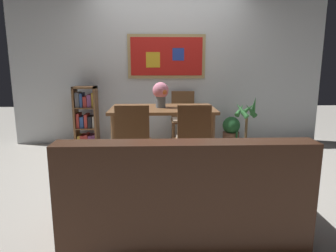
{
  "coord_description": "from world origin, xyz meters",
  "views": [
    {
      "loc": [
        -0.2,
        -3.83,
        1.36
      ],
      "look_at": [
        -0.07,
        -0.37,
        0.65
      ],
      "focal_mm": 32.61,
      "sensor_mm": 36.0,
      "label": 1
    }
  ],
  "objects_px": {
    "leather_couch": "(182,198)",
    "dining_chair_far_right": "(183,114)",
    "dining_table": "(163,115)",
    "bookshelf": "(86,119)",
    "flower_vase": "(161,93)",
    "dining_chair_near_left": "(133,136)",
    "tv_remote": "(195,108)",
    "potted_ivy": "(231,132)",
    "potted_palm": "(246,129)",
    "dining_chair_near_right": "(193,136)"
  },
  "relations": [
    {
      "from": "dining_chair_near_right",
      "to": "tv_remote",
      "type": "bearing_deg",
      "value": 80.74
    },
    {
      "from": "potted_palm",
      "to": "flower_vase",
      "type": "distance_m",
      "value": 1.44
    },
    {
      "from": "dining_chair_near_left",
      "to": "leather_couch",
      "type": "bearing_deg",
      "value": -68.54
    },
    {
      "from": "dining_table",
      "to": "potted_palm",
      "type": "xyz_separation_m",
      "value": [
        1.27,
        0.27,
        -0.26
      ]
    },
    {
      "from": "flower_vase",
      "to": "tv_remote",
      "type": "distance_m",
      "value": 0.53
    },
    {
      "from": "leather_couch",
      "to": "dining_chair_far_right",
      "type": "bearing_deg",
      "value": 84.91
    },
    {
      "from": "dining_table",
      "to": "dining_chair_near_right",
      "type": "distance_m",
      "value": 0.84
    },
    {
      "from": "dining_chair_near_right",
      "to": "leather_couch",
      "type": "xyz_separation_m",
      "value": [
        -0.23,
        -1.2,
        -0.23
      ]
    },
    {
      "from": "dining_table",
      "to": "dining_chair_near_left",
      "type": "bearing_deg",
      "value": -115.07
    },
    {
      "from": "dining_chair_near_right",
      "to": "flower_vase",
      "type": "distance_m",
      "value": 0.97
    },
    {
      "from": "dining_table",
      "to": "leather_couch",
      "type": "relative_size",
      "value": 0.8
    },
    {
      "from": "bookshelf",
      "to": "flower_vase",
      "type": "distance_m",
      "value": 1.46
    },
    {
      "from": "dining_table",
      "to": "flower_vase",
      "type": "distance_m",
      "value": 0.31
    },
    {
      "from": "potted_palm",
      "to": "potted_ivy",
      "type": "bearing_deg",
      "value": 108.2
    },
    {
      "from": "dining_table",
      "to": "dining_chair_far_right",
      "type": "relative_size",
      "value": 1.58
    },
    {
      "from": "bookshelf",
      "to": "potted_palm",
      "type": "relative_size",
      "value": 1.12
    },
    {
      "from": "bookshelf",
      "to": "flower_vase",
      "type": "bearing_deg",
      "value": -29.24
    },
    {
      "from": "dining_chair_near_left",
      "to": "bookshelf",
      "type": "bearing_deg",
      "value": 120.69
    },
    {
      "from": "potted_palm",
      "to": "dining_chair_near_left",
      "type": "bearing_deg",
      "value": -147.68
    },
    {
      "from": "dining_table",
      "to": "bookshelf",
      "type": "xyz_separation_m",
      "value": [
        -1.22,
        0.7,
        -0.17
      ]
    },
    {
      "from": "dining_chair_near_left",
      "to": "leather_couch",
      "type": "relative_size",
      "value": 0.51
    },
    {
      "from": "leather_couch",
      "to": "tv_remote",
      "type": "distance_m",
      "value": 1.93
    },
    {
      "from": "tv_remote",
      "to": "potted_ivy",
      "type": "bearing_deg",
      "value": 47.96
    },
    {
      "from": "leather_couch",
      "to": "dining_table",
      "type": "bearing_deg",
      "value": 93.28
    },
    {
      "from": "dining_chair_far_right",
      "to": "leather_couch",
      "type": "bearing_deg",
      "value": -95.09
    },
    {
      "from": "dining_chair_near_right",
      "to": "bookshelf",
      "type": "distance_m",
      "value": 2.14
    },
    {
      "from": "dining_chair_near_right",
      "to": "tv_remote",
      "type": "height_order",
      "value": "dining_chair_near_right"
    },
    {
      "from": "dining_table",
      "to": "flower_vase",
      "type": "relative_size",
      "value": 4.1
    },
    {
      "from": "dining_table",
      "to": "bookshelf",
      "type": "distance_m",
      "value": 1.42
    },
    {
      "from": "dining_chair_far_right",
      "to": "potted_palm",
      "type": "height_order",
      "value": "dining_chair_far_right"
    },
    {
      "from": "dining_table",
      "to": "dining_chair_near_left",
      "type": "distance_m",
      "value": 0.85
    },
    {
      "from": "dining_table",
      "to": "potted_ivy",
      "type": "distance_m",
      "value": 1.38
    },
    {
      "from": "dining_table",
      "to": "bookshelf",
      "type": "height_order",
      "value": "bookshelf"
    },
    {
      "from": "dining_table",
      "to": "flower_vase",
      "type": "xyz_separation_m",
      "value": [
        -0.03,
        0.03,
        0.31
      ]
    },
    {
      "from": "dining_chair_near_left",
      "to": "flower_vase",
      "type": "xyz_separation_m",
      "value": [
        0.33,
        0.79,
        0.43
      ]
    },
    {
      "from": "dining_chair_far_right",
      "to": "leather_couch",
      "type": "height_order",
      "value": "dining_chair_far_right"
    },
    {
      "from": "dining_chair_near_left",
      "to": "dining_chair_far_right",
      "type": "bearing_deg",
      "value": 64.98
    },
    {
      "from": "dining_table",
      "to": "potted_ivy",
      "type": "xyz_separation_m",
      "value": [
        1.14,
        0.66,
        -0.4
      ]
    },
    {
      "from": "dining_chair_far_right",
      "to": "dining_table",
      "type": "bearing_deg",
      "value": -114.97
    },
    {
      "from": "bookshelf",
      "to": "leather_couch",
      "type": "bearing_deg",
      "value": -63.28
    },
    {
      "from": "dining_chair_far_right",
      "to": "leather_couch",
      "type": "relative_size",
      "value": 0.51
    },
    {
      "from": "dining_chair_far_right",
      "to": "flower_vase",
      "type": "relative_size",
      "value": 2.59
    },
    {
      "from": "potted_palm",
      "to": "flower_vase",
      "type": "height_order",
      "value": "flower_vase"
    },
    {
      "from": "dining_chair_far_right",
      "to": "dining_chair_near_right",
      "type": "height_order",
      "value": "same"
    },
    {
      "from": "leather_couch",
      "to": "potted_ivy",
      "type": "bearing_deg",
      "value": 68.5
    },
    {
      "from": "tv_remote",
      "to": "bookshelf",
      "type": "bearing_deg",
      "value": 154.1
    },
    {
      "from": "tv_remote",
      "to": "dining_table",
      "type": "bearing_deg",
      "value": 165.71
    },
    {
      "from": "dining_table",
      "to": "tv_remote",
      "type": "height_order",
      "value": "tv_remote"
    },
    {
      "from": "bookshelf",
      "to": "potted_palm",
      "type": "distance_m",
      "value": 2.53
    },
    {
      "from": "dining_chair_near_left",
      "to": "tv_remote",
      "type": "xyz_separation_m",
      "value": [
        0.8,
        0.65,
        0.23
      ]
    }
  ]
}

